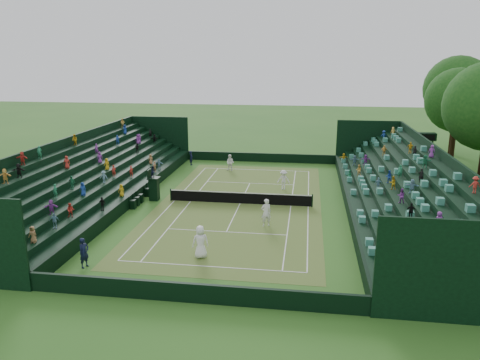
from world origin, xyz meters
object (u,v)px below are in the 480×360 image
Objects in this scene: player_near_east at (266,213)px; player_far_west at (230,163)px; umpire_chair at (154,186)px; player_near_west at (200,242)px; player_far_east at (283,180)px; tennis_net at (240,198)px.

player_far_west is (-5.20, 15.90, -0.13)m from player_near_east.
player_near_west is (6.41, -10.72, -0.24)m from umpire_chair.
player_near_east is at bearing -56.27° from player_far_west.
player_near_west is 16.05m from player_far_east.
player_near_east is (9.75, -4.81, -0.24)m from umpire_chair.
player_far_east is (3.23, 4.82, 0.36)m from tennis_net.
player_near_west is 1.00× the size of player_near_east.
player_near_east reaches higher than player_far_west.
player_near_east reaches higher than player_far_east.
umpire_chair is (-7.20, -0.00, 0.71)m from tennis_net.
tennis_net is 6.59× the size of player_far_east.
player_near_west is 1.12× the size of player_far_east.
player_far_west is at bearing -108.14° from player_near_west.
player_far_east reaches higher than player_far_west.
player_far_west is 8.60m from player_far_east.
umpire_chair is at bearing -82.13° from player_near_west.
player_near_east is at bearing -62.08° from tennis_net.
tennis_net is 7.24m from umpire_chair.
tennis_net is 6.72× the size of player_far_west.
umpire_chair is 12.49m from player_near_west.
umpire_chair is at bearing -179.98° from tennis_net.
player_far_east is at bearing 24.81° from umpire_chair.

